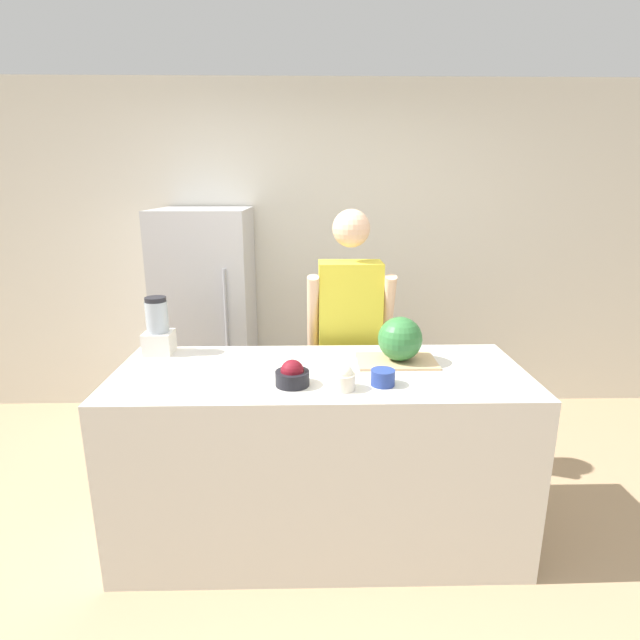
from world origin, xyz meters
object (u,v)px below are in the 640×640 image
refrigerator (208,321)px  watermelon (400,339)px  blender (158,329)px  bowl_cherries (292,375)px  bowl_small_blue (383,377)px  bowl_cream (343,378)px  person (349,344)px

refrigerator → watermelon: (1.23, -1.22, 0.24)m
blender → refrigerator: bearing=87.0°
bowl_cherries → bowl_small_blue: (0.42, -0.01, -0.01)m
bowl_cream → blender: blender is taller
refrigerator → person: size_ratio=0.98×
watermelon → bowl_cream: 0.47m
bowl_cherries → blender: 0.88m
watermelon → blender: 1.30m
watermelon → bowl_cherries: bearing=-152.0°
watermelon → refrigerator: bearing=135.2°
watermelon → bowl_cream: size_ratio=1.89×
person → bowl_cherries: bearing=-112.7°
bowl_cherries → bowl_small_blue: bearing=-1.1°
refrigerator → watermelon: refrigerator is taller
bowl_cherries → blender: size_ratio=0.50×
bowl_cherries → bowl_cream: (0.23, -0.05, 0.01)m
refrigerator → blender: refrigerator is taller
bowl_cream → bowl_small_blue: 0.19m
bowl_cherries → bowl_cream: bearing=-12.8°
person → blender: 1.13m
person → bowl_small_blue: person is taller
person → bowl_cherries: 0.85m
refrigerator → person: 1.25m
bowl_cream → watermelon: bearing=47.3°
refrigerator → person: (1.01, -0.74, 0.05)m
bowl_small_blue → person: bearing=96.6°
person → bowl_small_blue: bearing=-83.4°
watermelon → bowl_cherries: 0.62m
refrigerator → bowl_cherries: refrigerator is taller
refrigerator → bowl_cherries: size_ratio=10.58×
watermelon → bowl_cherries: size_ratio=1.45×
person → bowl_small_blue: (0.09, -0.78, 0.10)m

